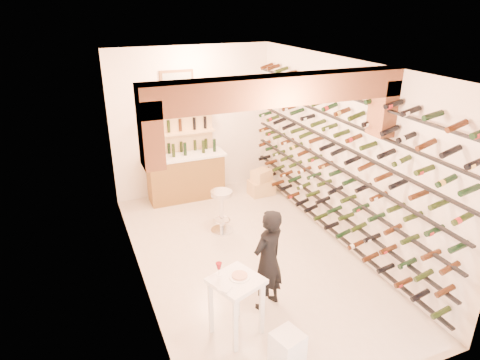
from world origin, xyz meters
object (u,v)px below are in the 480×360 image
(back_counter, at_px, (186,175))
(crate_lower, at_px, (261,187))
(tasting_table, at_px, (236,289))
(person, at_px, (268,260))
(white_stool, at_px, (287,348))
(chrome_barstool, at_px, (222,208))
(wine_rack, at_px, (330,159))

(back_counter, distance_m, crate_lower, 1.70)
(tasting_table, bearing_deg, person, 7.67)
(tasting_table, relative_size, white_stool, 2.42)
(back_counter, distance_m, tasting_table, 4.28)
(back_counter, height_order, tasting_table, back_counter)
(chrome_barstool, bearing_deg, tasting_table, -106.15)
(person, relative_size, crate_lower, 2.77)
(back_counter, distance_m, person, 3.92)
(white_stool, relative_size, person, 0.28)
(tasting_table, xyz_separation_m, white_stool, (0.38, -0.70, -0.48))
(back_counter, height_order, white_stool, back_counter)
(tasting_table, bearing_deg, white_stool, -82.89)
(wine_rack, distance_m, crate_lower, 2.61)
(wine_rack, xyz_separation_m, back_counter, (-1.83, 2.65, -1.02))
(tasting_table, relative_size, crate_lower, 1.86)
(back_counter, bearing_deg, tasting_table, -97.17)
(back_counter, bearing_deg, wine_rack, -55.34)
(white_stool, bearing_deg, back_counter, 88.19)
(person, bearing_deg, back_counter, -113.93)
(back_counter, bearing_deg, chrome_barstool, -82.87)
(wine_rack, relative_size, back_counter, 3.35)
(wine_rack, relative_size, crate_lower, 10.43)
(white_stool, xyz_separation_m, person, (0.23, 1.04, 0.55))
(wine_rack, height_order, white_stool, wine_rack)
(chrome_barstool, relative_size, crate_lower, 1.51)
(back_counter, relative_size, crate_lower, 3.11)
(wine_rack, bearing_deg, back_counter, 124.66)
(person, bearing_deg, crate_lower, -138.78)
(white_stool, xyz_separation_m, chrome_barstool, (0.37, 3.27, 0.27))
(tasting_table, bearing_deg, wine_rack, 12.89)
(wine_rack, height_order, chrome_barstool, wine_rack)
(crate_lower, bearing_deg, chrome_barstool, -138.52)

